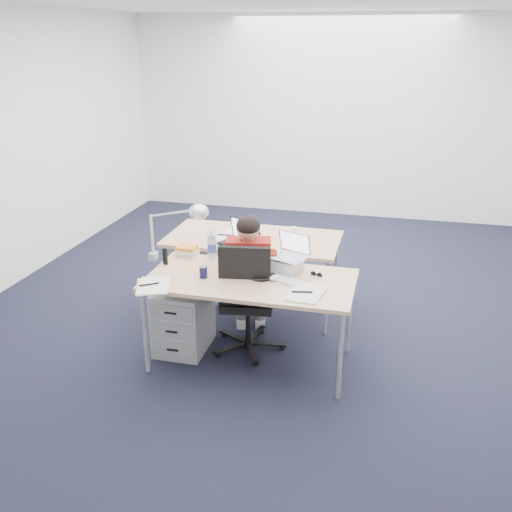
% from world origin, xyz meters
% --- Properties ---
extents(floor, '(7.00, 7.00, 0.00)m').
position_xyz_m(floor, '(0.00, 0.00, 0.00)').
color(floor, black).
rests_on(floor, ground).
extents(room, '(6.02, 7.02, 2.80)m').
position_xyz_m(room, '(0.00, 0.00, 1.71)').
color(room, white).
rests_on(room, ground).
extents(desk_near, '(1.60, 0.80, 0.73)m').
position_xyz_m(desk_near, '(-0.15, -0.86, 0.68)').
color(desk_near, tan).
rests_on(desk_near, ground).
extents(desk_far, '(1.60, 0.80, 0.73)m').
position_xyz_m(desk_far, '(-0.37, 0.09, 0.68)').
color(desk_far, tan).
rests_on(desk_far, ground).
extents(office_chair, '(0.70, 0.70, 0.99)m').
position_xyz_m(office_chair, '(-0.22, -0.69, 0.28)').
color(office_chair, black).
rests_on(office_chair, ground).
extents(seated_person, '(0.42, 0.67, 1.16)m').
position_xyz_m(seated_person, '(-0.24, -0.53, 0.59)').
color(seated_person, maroon).
rests_on(seated_person, ground).
extents(drawer_pedestal_near, '(0.40, 0.50, 0.55)m').
position_xyz_m(drawer_pedestal_near, '(-0.75, -0.79, 0.28)').
color(drawer_pedestal_near, '#ABAEB0').
rests_on(drawer_pedestal_near, ground).
extents(drawer_pedestal_far, '(0.40, 0.50, 0.55)m').
position_xyz_m(drawer_pedestal_far, '(-0.93, 0.07, 0.28)').
color(drawer_pedestal_far, '#ABAEB0').
rests_on(drawer_pedestal_far, ground).
extents(silver_laptop, '(0.35, 0.31, 0.30)m').
position_xyz_m(silver_laptop, '(0.09, -0.64, 0.88)').
color(silver_laptop, silver).
rests_on(silver_laptop, desk_near).
extents(wireless_keyboard, '(0.30, 0.21, 0.01)m').
position_xyz_m(wireless_keyboard, '(0.13, -0.84, 0.74)').
color(wireless_keyboard, white).
rests_on(wireless_keyboard, desk_near).
extents(computer_mouse, '(0.08, 0.11, 0.04)m').
position_xyz_m(computer_mouse, '(0.04, -0.84, 0.75)').
color(computer_mouse, white).
rests_on(computer_mouse, desk_near).
extents(headphones, '(0.25, 0.21, 0.04)m').
position_xyz_m(headphones, '(-0.07, -0.83, 0.75)').
color(headphones, black).
rests_on(headphones, desk_near).
extents(can_koozie, '(0.07, 0.07, 0.10)m').
position_xyz_m(can_koozie, '(-0.50, -0.93, 0.78)').
color(can_koozie, '#141741').
rests_on(can_koozie, desk_near).
extents(water_bottle, '(0.08, 0.08, 0.25)m').
position_xyz_m(water_bottle, '(-0.57, -0.52, 0.85)').
color(water_bottle, silver).
rests_on(water_bottle, desk_near).
extents(bear_figurine, '(0.09, 0.08, 0.15)m').
position_xyz_m(bear_figurine, '(-0.40, -0.65, 0.80)').
color(bear_figurine, '#3A7C21').
rests_on(bear_figurine, desk_near).
extents(book_stack, '(0.20, 0.17, 0.08)m').
position_xyz_m(book_stack, '(-0.80, -0.51, 0.77)').
color(book_stack, silver).
rests_on(book_stack, desk_near).
extents(cordless_phone, '(0.04, 0.04, 0.14)m').
position_xyz_m(cordless_phone, '(-0.90, -0.74, 0.80)').
color(cordless_phone, black).
rests_on(cordless_phone, desk_near).
extents(papers_left, '(0.32, 0.38, 0.01)m').
position_xyz_m(papers_left, '(-0.82, -1.19, 0.74)').
color(papers_left, '#DACE7E').
rests_on(papers_left, desk_near).
extents(papers_right, '(0.26, 0.35, 0.01)m').
position_xyz_m(papers_right, '(0.31, -1.05, 0.74)').
color(papers_right, '#DACE7E').
rests_on(papers_right, desk_near).
extents(sunglasses, '(0.11, 0.08, 0.02)m').
position_xyz_m(sunglasses, '(0.34, -0.68, 0.74)').
color(sunglasses, black).
rests_on(sunglasses, desk_near).
extents(desk_lamp, '(0.47, 0.18, 0.53)m').
position_xyz_m(desk_lamp, '(-0.87, -0.67, 1.00)').
color(desk_lamp, silver).
rests_on(desk_lamp, desk_near).
extents(dark_laptop, '(0.41, 0.41, 0.23)m').
position_xyz_m(dark_laptop, '(-0.45, -0.13, 0.85)').
color(dark_laptop, black).
rests_on(dark_laptop, desk_far).
extents(far_cup, '(0.07, 0.07, 0.09)m').
position_xyz_m(far_cup, '(-0.01, 0.22, 0.77)').
color(far_cup, white).
rests_on(far_cup, desk_far).
extents(far_papers, '(0.30, 0.37, 0.01)m').
position_xyz_m(far_papers, '(-0.60, 0.04, 0.73)').
color(far_papers, white).
rests_on(far_papers, desk_far).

